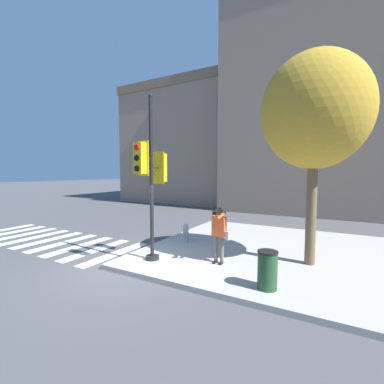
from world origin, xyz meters
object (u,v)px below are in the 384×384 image
fire_hydrant (186,233)px  traffic_signal_pole (151,175)px  trash_bin (267,270)px  street_tree (315,112)px  person_photographer (219,230)px

fire_hydrant → traffic_signal_pole: bearing=-88.7°
traffic_signal_pole → fire_hydrant: size_ratio=6.84×
trash_bin → street_tree: bearing=72.1°
traffic_signal_pole → person_photographer: bearing=19.9°
traffic_signal_pole → trash_bin: bearing=-5.4°
person_photographer → fire_hydrant: size_ratio=2.27×
traffic_signal_pole → street_tree: size_ratio=0.83×
street_tree → traffic_signal_pole: bearing=-156.0°
traffic_signal_pole → trash_bin: 4.26m
street_tree → person_photographer: bearing=-152.7°
person_photographer → fire_hydrant: bearing=144.0°
person_photographer → street_tree: 4.39m
traffic_signal_pole → street_tree: 5.13m
person_photographer → trash_bin: bearing=-32.4°
person_photographer → street_tree: bearing=27.3°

